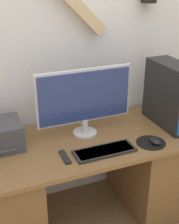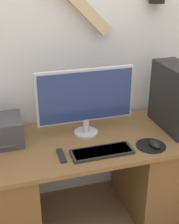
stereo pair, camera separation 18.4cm
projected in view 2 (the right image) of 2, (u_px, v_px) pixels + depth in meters
The scene contains 8 objects.
wall_back at pixel (65, 34), 2.23m from camera, with size 6.40×0.17×2.70m.
desk at pixel (83, 180), 2.30m from camera, with size 1.66×0.71×0.70m.
monitor at pixel (86, 98), 2.13m from camera, with size 0.68×0.17×0.48m.
keyboard at pixel (102, 152), 2.00m from camera, with size 0.40×0.15×0.02m.
mousepad at pixel (151, 146), 2.09m from camera, with size 0.20×0.20×0.00m.
mouse at pixel (155, 144), 2.06m from camera, with size 0.06×0.10×0.04m.
computer_tower at pixel (176, 98), 2.24m from camera, with size 0.19×0.45×0.47m.
remote_control at pixel (62, 156), 1.97m from camera, with size 0.04×0.15×0.02m.
Camera 2 is at (-0.50, -1.45, 1.79)m, focal length 50.00 mm.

